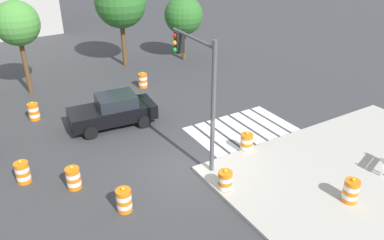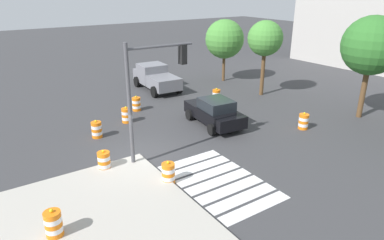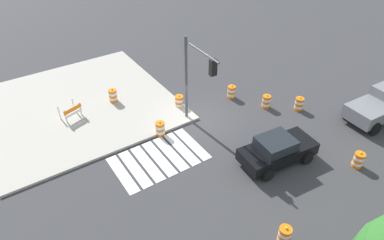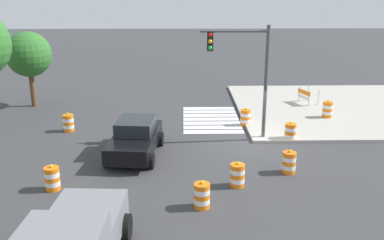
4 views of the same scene
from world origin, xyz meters
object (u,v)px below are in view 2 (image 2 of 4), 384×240
(sports_car, at_px, (214,112))
(traffic_barrel_opposite_curb, at_px, (216,96))
(pickup_truck, at_px, (155,77))
(traffic_barrel_near_corner, at_px, (136,104))
(traffic_barrel_on_sidewalk, at_px, (53,224))
(traffic_barrel_median_near, at_px, (104,161))
(traffic_light_pole, at_px, (152,80))
(traffic_barrel_lane_center, at_px, (126,115))
(street_tree_streetside_near, at_px, (225,39))
(street_tree_streetside_mid, at_px, (372,46))
(traffic_barrel_crosswalk_end, at_px, (168,173))
(street_tree_streetside_far, at_px, (265,39))
(traffic_barrel_median_far, at_px, (303,121))
(traffic_barrel_far_curb, at_px, (97,130))

(sports_car, height_order, traffic_barrel_opposite_curb, sports_car)
(pickup_truck, distance_m, traffic_barrel_near_corner, 5.28)
(traffic_barrel_opposite_curb, relative_size, traffic_barrel_on_sidewalk, 1.00)
(traffic_barrel_near_corner, height_order, traffic_barrel_median_near, same)
(traffic_light_pole, bearing_deg, traffic_barrel_near_corner, 161.91)
(traffic_barrel_lane_center, relative_size, traffic_light_pole, 0.19)
(sports_car, bearing_deg, street_tree_streetside_near, 138.51)
(traffic_light_pole, bearing_deg, street_tree_streetside_mid, 81.05)
(traffic_barrel_crosswalk_end, height_order, street_tree_streetside_far, street_tree_streetside_far)
(traffic_barrel_crosswalk_end, xyz_separation_m, street_tree_streetside_mid, (-0.13, 14.07, 4.03))
(pickup_truck, height_order, street_tree_streetside_far, street_tree_streetside_far)
(sports_car, bearing_deg, traffic_barrel_median_far, 49.05)
(pickup_truck, distance_m, traffic_light_pole, 12.52)
(pickup_truck, bearing_deg, sports_car, -4.61)
(pickup_truck, height_order, traffic_barrel_lane_center, pickup_truck)
(traffic_barrel_median_near, xyz_separation_m, traffic_barrel_median_far, (1.73, 11.38, 0.00))
(traffic_barrel_opposite_curb, height_order, street_tree_streetside_mid, street_tree_streetside_mid)
(traffic_barrel_far_curb, relative_size, street_tree_streetside_far, 0.18)
(traffic_barrel_crosswalk_end, relative_size, traffic_barrel_lane_center, 1.00)
(traffic_barrel_far_curb, bearing_deg, traffic_barrel_near_corner, 127.24)
(sports_car, distance_m, street_tree_streetside_mid, 10.09)
(street_tree_streetside_near, bearing_deg, traffic_barrel_crosswalk_end, -46.18)
(traffic_barrel_lane_center, height_order, traffic_barrel_on_sidewalk, traffic_barrel_on_sidewalk)
(traffic_barrel_median_far, xyz_separation_m, street_tree_streetside_mid, (0.66, 4.56, 4.03))
(traffic_barrel_on_sidewalk, xyz_separation_m, street_tree_streetside_far, (-8.05, 17.15, 3.61))
(traffic_barrel_near_corner, bearing_deg, traffic_barrel_opposite_curb, 75.10)
(pickup_truck, distance_m, traffic_barrel_on_sidewalk, 17.88)
(traffic_barrel_median_far, distance_m, street_tree_streetside_mid, 6.12)
(traffic_barrel_opposite_curb, bearing_deg, traffic_light_pole, -55.56)
(traffic_barrel_on_sidewalk, xyz_separation_m, traffic_light_pole, (-3.22, 5.43, 3.31))
(traffic_barrel_median_near, relative_size, traffic_barrel_opposite_curb, 1.00)
(traffic_light_pole, xyz_separation_m, street_tree_streetside_near, (-9.74, 11.94, -0.31))
(traffic_barrel_near_corner, relative_size, traffic_barrel_far_curb, 1.00)
(traffic_barrel_lane_center, relative_size, traffic_barrel_on_sidewalk, 1.00)
(sports_car, distance_m, street_tree_streetside_far, 8.05)
(traffic_light_pole, bearing_deg, street_tree_streetside_far, 112.37)
(traffic_light_pole, bearing_deg, street_tree_streetside_near, 129.22)
(sports_car, xyz_separation_m, traffic_barrel_on_sidewalk, (5.16, -10.46, -0.21))
(traffic_barrel_median_near, bearing_deg, traffic_barrel_near_corner, 144.56)
(traffic_barrel_median_near, bearing_deg, sports_car, 102.55)
(traffic_barrel_lane_center, bearing_deg, traffic_barrel_median_far, 50.69)
(traffic_barrel_near_corner, xyz_separation_m, street_tree_streetside_near, (-2.91, 9.71, 3.14))
(pickup_truck, height_order, traffic_light_pole, traffic_light_pole)
(traffic_barrel_opposite_curb, distance_m, traffic_light_pole, 10.07)
(pickup_truck, bearing_deg, street_tree_streetside_mid, 31.13)
(street_tree_streetside_near, bearing_deg, traffic_barrel_median_near, -56.61)
(traffic_barrel_near_corner, bearing_deg, street_tree_streetside_near, 106.71)
(traffic_barrel_crosswalk_end, xyz_separation_m, traffic_barrel_on_sidewalk, (0.97, -4.86, 0.15))
(traffic_barrel_median_far, relative_size, traffic_barrel_lane_center, 1.00)
(traffic_barrel_crosswalk_end, height_order, street_tree_streetside_near, street_tree_streetside_near)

